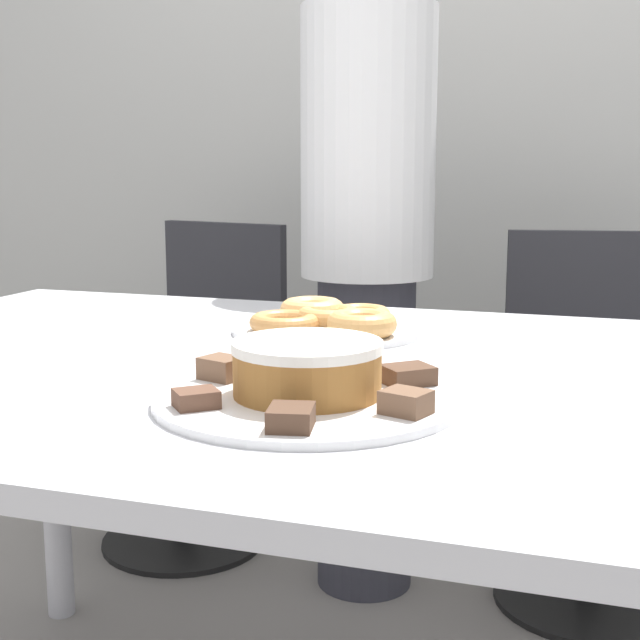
{
  "coord_description": "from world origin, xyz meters",
  "views": [
    {
      "loc": [
        0.4,
        -1.15,
        1.02
      ],
      "look_at": [
        0.01,
        0.02,
        0.8
      ],
      "focal_mm": 50.0,
      "sensor_mm": 36.0,
      "label": 1
    }
  ],
  "objects_px": {
    "office_chair_right": "(592,431)",
    "plate_donuts": "(329,329)",
    "office_chair_left": "(194,395)",
    "person_standing": "(367,252)",
    "plate_cake": "(307,399)",
    "frosted_cake": "(307,368)"
  },
  "relations": [
    {
      "from": "office_chair_right",
      "to": "plate_donuts",
      "type": "height_order",
      "value": "office_chair_right"
    },
    {
      "from": "office_chair_left",
      "to": "plate_donuts",
      "type": "xyz_separation_m",
      "value": [
        0.62,
        -0.73,
        0.35
      ]
    },
    {
      "from": "person_standing",
      "to": "plate_cake",
      "type": "distance_m",
      "value": 1.06
    },
    {
      "from": "office_chair_right",
      "to": "frosted_cake",
      "type": "height_order",
      "value": "office_chair_right"
    },
    {
      "from": "office_chair_left",
      "to": "plate_cake",
      "type": "relative_size",
      "value": 2.38
    },
    {
      "from": "plate_cake",
      "to": "frosted_cake",
      "type": "distance_m",
      "value": 0.04
    },
    {
      "from": "office_chair_left",
      "to": "plate_donuts",
      "type": "bearing_deg",
      "value": -37.28
    },
    {
      "from": "person_standing",
      "to": "plate_cake",
      "type": "xyz_separation_m",
      "value": [
        0.22,
        -1.04,
        -0.07
      ]
    },
    {
      "from": "person_standing",
      "to": "plate_cake",
      "type": "height_order",
      "value": "person_standing"
    },
    {
      "from": "plate_donuts",
      "to": "frosted_cake",
      "type": "distance_m",
      "value": 0.45
    },
    {
      "from": "plate_donuts",
      "to": "frosted_cake",
      "type": "xyz_separation_m",
      "value": [
        0.11,
        -0.43,
        0.04
      ]
    },
    {
      "from": "person_standing",
      "to": "office_chair_left",
      "type": "relative_size",
      "value": 1.8
    },
    {
      "from": "frosted_cake",
      "to": "person_standing",
      "type": "bearing_deg",
      "value": 101.71
    },
    {
      "from": "office_chair_left",
      "to": "frosted_cake",
      "type": "xyz_separation_m",
      "value": [
        0.73,
        -1.16,
        0.39
      ]
    },
    {
      "from": "person_standing",
      "to": "office_chair_right",
      "type": "xyz_separation_m",
      "value": [
        0.52,
        0.13,
        -0.42
      ]
    },
    {
      "from": "office_chair_left",
      "to": "plate_donuts",
      "type": "height_order",
      "value": "office_chair_left"
    },
    {
      "from": "office_chair_left",
      "to": "plate_cake",
      "type": "height_order",
      "value": "office_chair_left"
    },
    {
      "from": "office_chair_right",
      "to": "plate_cake",
      "type": "bearing_deg",
      "value": -115.72
    },
    {
      "from": "person_standing",
      "to": "plate_donuts",
      "type": "height_order",
      "value": "person_standing"
    },
    {
      "from": "office_chair_right",
      "to": "plate_cake",
      "type": "relative_size",
      "value": 2.38
    },
    {
      "from": "person_standing",
      "to": "plate_donuts",
      "type": "xyz_separation_m",
      "value": [
        0.1,
        -0.61,
        -0.07
      ]
    },
    {
      "from": "person_standing",
      "to": "plate_cake",
      "type": "bearing_deg",
      "value": -78.29
    }
  ]
}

